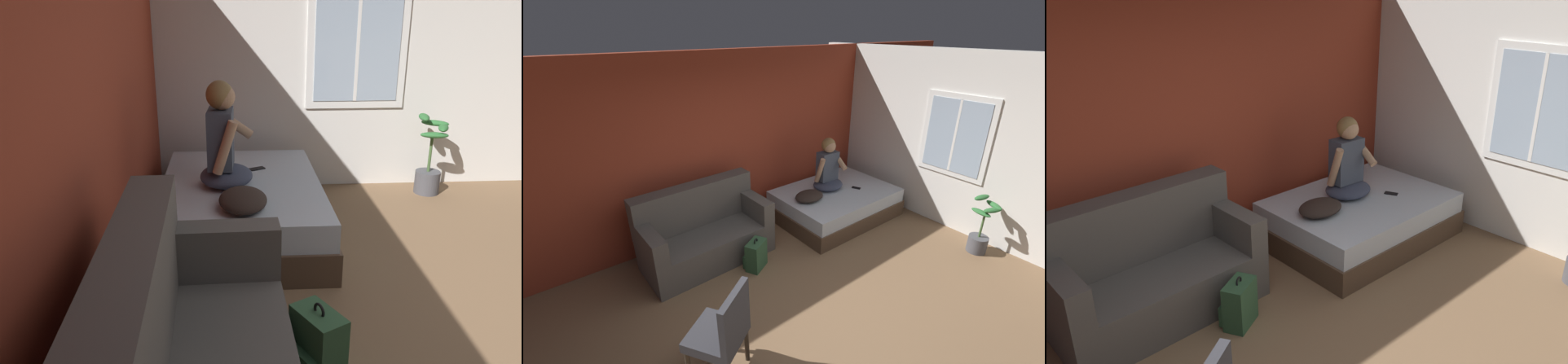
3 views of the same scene
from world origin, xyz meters
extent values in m
cube|color=#993823|center=(0.00, 2.55, 1.35)|extent=(11.12, 0.16, 2.70)
cube|color=silver|center=(3.14, 0.00, 1.35)|extent=(0.16, 6.35, 2.70)
cube|color=white|center=(3.05, 0.40, 1.49)|extent=(0.02, 1.04, 1.24)
cube|color=#9EB2C6|center=(3.03, 0.40, 1.49)|extent=(0.01, 0.88, 1.08)
cube|color=white|center=(3.03, 0.40, 1.49)|extent=(0.01, 0.04, 1.08)
cube|color=#4C3828|center=(1.87, 1.63, 0.13)|extent=(1.94, 1.39, 0.26)
cube|color=silver|center=(1.87, 1.63, 0.37)|extent=(1.88, 1.35, 0.22)
cube|color=#514C47|center=(-0.40, 2.12, 0.74)|extent=(1.71, 0.29, 0.60)
cube|color=#514C47|center=(0.37, 1.84, 0.60)|extent=(0.20, 0.80, 0.32)
ellipsoid|color=#383D51|center=(1.80, 1.75, 0.56)|extent=(0.55, 0.47, 0.16)
cube|color=#3F4756|center=(1.81, 1.79, 0.88)|extent=(0.34, 0.22, 0.48)
cylinder|color=tan|center=(1.60, 1.76, 0.86)|extent=(0.09, 0.22, 0.44)
cylinder|color=tan|center=(1.97, 1.70, 0.98)|extent=(0.10, 0.38, 0.29)
sphere|color=tan|center=(1.80, 1.77, 1.23)|extent=(0.21, 0.21, 0.21)
ellipsoid|color=olive|center=(1.81, 1.79, 1.24)|extent=(0.24, 0.23, 0.23)
cube|color=#2D5133|center=(0.02, 1.26, 0.20)|extent=(0.35, 0.30, 0.40)
torus|color=black|center=(0.02, 1.26, 0.42)|extent=(0.08, 0.06, 0.09)
ellipsoid|color=#2D231E|center=(1.27, 1.63, 0.55)|extent=(0.48, 0.36, 0.14)
cube|color=black|center=(2.20, 1.48, 0.48)|extent=(0.12, 0.16, 0.01)
cylinder|color=#4C4C51|center=(2.74, -0.37, 0.12)|extent=(0.26, 0.26, 0.24)
cylinder|color=#426033|center=(2.74, -0.37, 0.42)|extent=(0.03, 0.03, 0.36)
ellipsoid|color=#2D6B33|center=(2.64, -0.35, 0.66)|extent=(0.15, 0.29, 0.06)
ellipsoid|color=#2D6B33|center=(2.83, -0.42, 0.74)|extent=(0.22, 0.29, 0.06)
ellipsoid|color=#2D6B33|center=(2.76, -0.27, 0.82)|extent=(0.29, 0.15, 0.06)
ellipsoid|color=#2D6B33|center=(2.70, -0.46, 0.72)|extent=(0.30, 0.21, 0.06)
camera|label=1|loc=(-2.24, 1.70, 1.96)|focal=35.00mm
camera|label=2|loc=(-2.03, -1.99, 2.97)|focal=24.00mm
camera|label=3|loc=(-1.90, -1.69, 2.70)|focal=35.00mm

